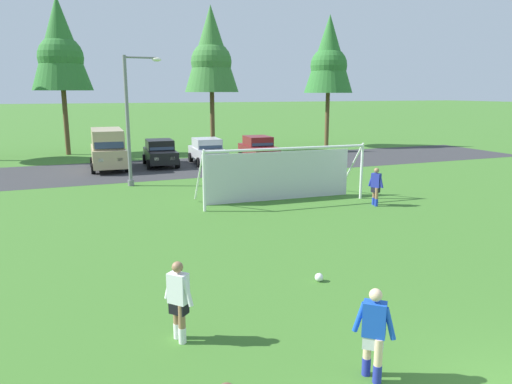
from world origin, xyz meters
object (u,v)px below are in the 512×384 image
parked_car_slot_far_left (108,148)px  street_lamp (131,119)px  player_striker_near (374,334)px  player_midfield_center (179,302)px  soccer_ball (319,277)px  parked_car_slot_center_left (207,151)px  player_defender_far (376,187)px  parked_car_slot_center (258,148)px  soccer_goal (280,172)px  parked_car_slot_left (160,153)px

parked_car_slot_far_left → street_lamp: bearing=-82.9°
player_striker_near → street_lamp: size_ratio=0.25×
player_midfield_center → soccer_ball: bearing=22.0°
soccer_ball → parked_car_slot_far_left: (-3.37, 21.08, 1.23)m
soccer_ball → parked_car_slot_center_left: 21.21m
player_midfield_center → parked_car_slot_center_left: bearing=72.6°
player_defender_far → street_lamp: bearing=136.9°
soccer_ball → player_defender_far: bearing=45.6°
player_defender_far → parked_car_slot_center: (0.51, 14.65, 0.05)m
soccer_goal → parked_car_slot_left: size_ratio=1.75×
player_striker_near → parked_car_slot_far_left: parked_car_slot_far_left is taller
parked_car_slot_left → parked_car_slot_center_left: bearing=-5.3°
parked_car_slot_center → street_lamp: bearing=-146.8°
player_striker_near → player_defender_far: size_ratio=1.00×
parked_car_slot_center → player_defender_far: bearing=-92.0°
parked_car_slot_left → parked_car_slot_center: size_ratio=1.00×
player_striker_near → parked_car_slot_center: (8.16, 25.28, 0.05)m
soccer_goal → player_striker_near: (-4.24, -12.98, -0.47)m
parked_car_slot_left → parked_car_slot_center_left: (3.15, -0.29, 0.00)m
parked_car_slot_far_left → parked_car_slot_center_left: size_ratio=1.14×
parked_car_slot_center → player_midfield_center: bearing=-115.6°
soccer_ball → soccer_goal: size_ratio=0.03×
soccer_goal → parked_car_slot_center_left: bearing=89.5°
soccer_ball → street_lamp: 15.55m
player_midfield_center → parked_car_slot_far_left: (0.65, 22.70, 0.52)m
player_striker_near → parked_car_slot_left: 25.40m
parked_car_slot_left → street_lamp: size_ratio=0.65×
soccer_goal → parked_car_slot_center: soccer_goal is taller
parked_car_slot_far_left → parked_car_slot_left: 3.34m
parked_car_slot_center → parked_car_slot_far_left: bearing=-179.4°
player_midfield_center → player_defender_far: same height
player_midfield_center → soccer_goal: bearing=56.4°
player_defender_far → player_midfield_center: bearing=-141.9°
parked_car_slot_left → parked_car_slot_center: same height
player_midfield_center → parked_car_slot_center_left: 23.69m
parked_car_slot_far_left → parked_car_slot_center_left: bearing=-0.9°
player_defender_far → parked_car_slot_left: size_ratio=0.38×
soccer_ball → player_striker_near: player_striker_near is taller
player_midfield_center → player_defender_far: 13.22m
parked_car_slot_left → player_midfield_center: bearing=-99.8°
player_striker_near → soccer_goal: bearing=71.9°
player_striker_near → parked_car_slot_left: size_ratio=0.38×
soccer_goal → parked_car_slot_far_left: size_ratio=1.54×
parked_car_slot_far_left → soccer_ball: bearing=-80.9°
player_defender_far → parked_car_slot_center: 14.66m
player_striker_near → parked_car_slot_center: size_ratio=0.38×
parked_car_slot_center_left → soccer_ball: bearing=-98.4°
soccer_ball → player_defender_far: (6.39, 6.53, 0.71)m
player_midfield_center → parked_car_slot_center: parked_car_slot_center is taller
parked_car_slot_far_left → parked_car_slot_left: parked_car_slot_far_left is taller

